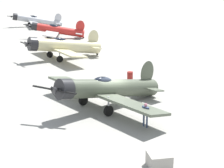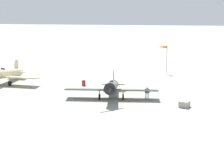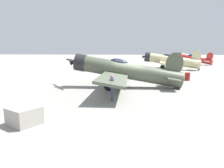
% 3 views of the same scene
% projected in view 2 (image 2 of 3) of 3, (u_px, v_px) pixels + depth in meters
% --- Properties ---
extents(ground_plane, '(400.00, 400.00, 0.00)m').
position_uv_depth(ground_plane, '(112.00, 96.00, 46.10)').
color(ground_plane, gray).
extents(airplane_foreground, '(12.73, 10.95, 3.23)m').
position_uv_depth(airplane_foreground, '(112.00, 87.00, 45.26)').
color(airplane_foreground, '#4C5442').
rests_on(airplane_foreground, ground_plane).
extents(airplane_mid_apron, '(12.57, 10.06, 3.48)m').
position_uv_depth(airplane_mid_apron, '(3.00, 74.00, 53.47)').
color(airplane_mid_apron, beige).
rests_on(airplane_mid_apron, ground_plane).
extents(ground_crew_mechanic, '(0.65, 0.27, 1.68)m').
position_uv_depth(ground_crew_mechanic, '(147.00, 92.00, 44.56)').
color(ground_crew_mechanic, '#384766').
rests_on(ground_crew_mechanic, ground_plane).
extents(equipment_crate, '(1.52, 1.54, 0.77)m').
position_uv_depth(equipment_crate, '(184.00, 104.00, 41.13)').
color(equipment_crate, '#9E998E').
rests_on(equipment_crate, ground_plane).
extents(fuel_drum, '(0.61, 0.61, 0.88)m').
position_uv_depth(fuel_drum, '(84.00, 83.00, 52.47)').
color(fuel_drum, maroon).
rests_on(fuel_drum, ground_plane).
extents(windsock_mast, '(1.81, 0.59, 5.28)m').
position_uv_depth(windsock_mast, '(163.00, 48.00, 61.78)').
color(windsock_mast, gray).
rests_on(windsock_mast, ground_plane).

